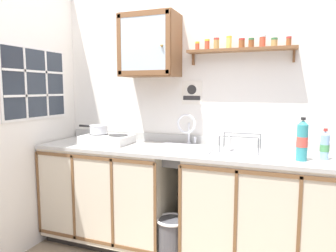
# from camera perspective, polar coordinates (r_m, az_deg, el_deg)

# --- Properties ---
(back_wall) EXTENTS (3.33, 0.07, 2.58)m
(back_wall) POSITION_cam_1_polar(r_m,az_deg,el_deg) (2.96, 5.10, 3.38)
(back_wall) COLOR silver
(back_wall) RESTS_ON ground
(lower_cabinet_run) EXTENTS (1.22, 0.61, 0.93)m
(lower_cabinet_run) POSITION_cam_1_polar(r_m,az_deg,el_deg) (3.12, -10.45, -12.09)
(lower_cabinet_run) COLOR black
(lower_cabinet_run) RESTS_ON ground
(lower_cabinet_run_right) EXTENTS (1.31, 0.61, 0.93)m
(lower_cabinet_run_right) POSITION_cam_1_polar(r_m,az_deg,el_deg) (2.71, 17.88, -15.29)
(lower_cabinet_run_right) COLOR black
(lower_cabinet_run_right) RESTS_ON ground
(countertop) EXTENTS (2.69, 0.64, 0.03)m
(countertop) POSITION_cam_1_polar(r_m,az_deg,el_deg) (2.69, 3.12, -4.59)
(countertop) COLOR #B2B2AD
(countertop) RESTS_ON lower_cabinet_run
(backsplash) EXTENTS (2.69, 0.02, 0.08)m
(backsplash) POSITION_cam_1_polar(r_m,az_deg,el_deg) (2.96, 4.85, -2.48)
(backsplash) COLOR #B2B2AD
(backsplash) RESTS_ON countertop
(sink) EXTENTS (0.50, 0.46, 0.43)m
(sink) POSITION_cam_1_polar(r_m,az_deg,el_deg) (2.74, 3.11, -4.60)
(sink) COLOR silver
(sink) RESTS_ON countertop
(hot_plate_stove) EXTENTS (0.45, 0.33, 0.08)m
(hot_plate_stove) POSITION_cam_1_polar(r_m,az_deg,el_deg) (3.02, -11.07, -2.39)
(hot_plate_stove) COLOR silver
(hot_plate_stove) RESTS_ON countertop
(saucepan) EXTENTS (0.32, 0.18, 0.09)m
(saucepan) POSITION_cam_1_polar(r_m,az_deg,el_deg) (3.09, -12.64, -0.55)
(saucepan) COLOR silver
(saucepan) RESTS_ON hot_plate_stove
(bottle_water_blue_0) EXTENTS (0.06, 0.06, 0.23)m
(bottle_water_blue_0) POSITION_cam_1_polar(r_m,az_deg,el_deg) (2.55, 26.78, -3.27)
(bottle_water_blue_0) COLOR #8CB7E0
(bottle_water_blue_0) RESTS_ON countertop
(bottle_detergent_teal_1) EXTENTS (0.08, 0.08, 0.32)m
(bottle_detergent_teal_1) POSITION_cam_1_polar(r_m,az_deg,el_deg) (2.44, 23.37, -2.48)
(bottle_detergent_teal_1) COLOR teal
(bottle_detergent_teal_1) RESTS_ON countertop
(dish_rack) EXTENTS (0.33, 0.22, 0.15)m
(dish_rack) POSITION_cam_1_polar(r_m,az_deg,el_deg) (2.61, 12.82, -4.26)
(dish_rack) COLOR #B2B2B7
(dish_rack) RESTS_ON countertop
(wall_cabinet) EXTENTS (0.52, 0.34, 0.56)m
(wall_cabinet) POSITION_cam_1_polar(r_m,az_deg,el_deg) (2.94, -3.33, 14.48)
(wall_cabinet) COLOR brown
(spice_shelf) EXTENTS (0.92, 0.14, 0.23)m
(spice_shelf) POSITION_cam_1_polar(r_m,az_deg,el_deg) (2.80, 13.14, 13.79)
(spice_shelf) COLOR brown
(warning_sign) EXTENTS (0.19, 0.01, 0.22)m
(warning_sign) POSITION_cam_1_polar(r_m,az_deg,el_deg) (2.94, 4.39, 6.10)
(warning_sign) COLOR silver
(window) EXTENTS (0.03, 0.77, 0.66)m
(window) POSITION_cam_1_polar(r_m,az_deg,el_deg) (3.13, -23.14, 7.18)
(window) COLOR #262D38
(trash_bin) EXTENTS (0.27, 0.27, 0.41)m
(trash_bin) POSITION_cam_1_polar(r_m,az_deg,el_deg) (2.77, 0.70, -20.26)
(trash_bin) COLOR #4C4C51
(trash_bin) RESTS_ON ground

